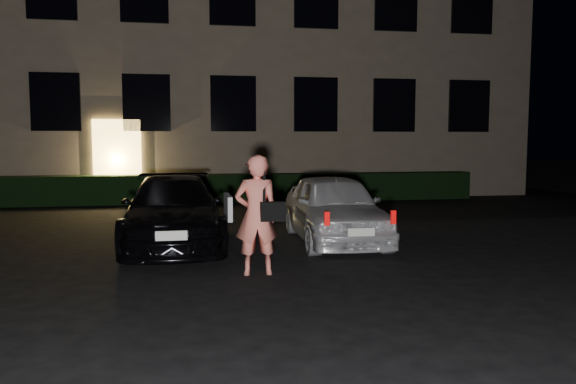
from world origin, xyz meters
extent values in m
plane|color=black|center=(0.00, 0.00, 0.00)|extent=(80.00, 80.00, 0.00)
cube|color=#706050|center=(0.00, 15.00, 6.00)|extent=(20.00, 8.00, 12.00)
cube|color=#FFCC5D|center=(-3.50, 10.94, 1.25)|extent=(1.40, 0.10, 2.50)
cube|color=black|center=(-5.20, 10.94, 3.00)|extent=(1.40, 0.10, 1.70)
cube|color=black|center=(-2.60, 10.94, 3.00)|extent=(1.40, 0.10, 1.70)
cube|color=black|center=(0.00, 10.94, 3.00)|extent=(1.40, 0.10, 1.70)
cube|color=black|center=(2.60, 10.94, 3.00)|extent=(1.40, 0.10, 1.70)
cube|color=black|center=(5.20, 10.94, 3.00)|extent=(1.40, 0.10, 1.70)
cube|color=black|center=(7.80, 10.94, 3.00)|extent=(1.40, 0.10, 1.70)
cube|color=black|center=(2.60, 10.94, 6.20)|extent=(1.40, 0.10, 1.70)
cube|color=black|center=(5.20, 10.94, 6.20)|extent=(1.40, 0.10, 1.70)
cube|color=black|center=(7.80, 10.94, 6.20)|extent=(1.40, 0.10, 1.70)
cube|color=black|center=(0.00, 10.50, 0.42)|extent=(15.00, 0.70, 0.85)
imported|color=black|center=(-1.62, 3.72, 0.62)|extent=(1.82, 4.28, 1.23)
cube|color=white|center=(-0.67, 2.96, 0.76)|extent=(0.10, 0.88, 0.41)
cube|color=silver|center=(-1.57, 1.53, 0.54)|extent=(0.45, 0.05, 0.14)
imported|color=silver|center=(1.33, 3.52, 0.64)|extent=(1.57, 3.76, 1.27)
cube|color=red|center=(0.77, 1.75, 0.69)|extent=(0.08, 0.05, 0.21)
cube|color=red|center=(1.83, 1.73, 0.69)|extent=(0.08, 0.05, 0.21)
cube|color=silver|center=(1.29, 1.69, 0.48)|extent=(0.42, 0.05, 0.13)
imported|color=#FC7D6A|center=(-0.38, 1.22, 0.85)|extent=(0.62, 0.41, 1.69)
cube|color=black|center=(-0.17, 1.11, 0.91)|extent=(0.35, 0.16, 0.27)
cube|color=black|center=(-0.28, 1.15, 1.29)|extent=(0.04, 0.06, 0.53)
camera|label=1|loc=(-1.24, -6.55, 1.91)|focal=35.00mm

